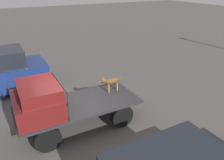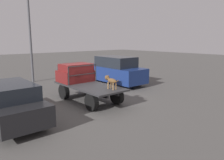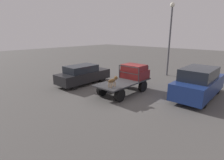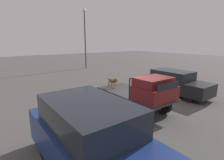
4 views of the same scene
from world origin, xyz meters
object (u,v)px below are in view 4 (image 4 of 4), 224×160
Objects in this scene: flatbed_truck at (134,97)px; dog at (113,81)px; parked_sedan at (174,82)px; parked_pickup_far at (92,141)px.

flatbed_truck is 4.22× the size of dog.
parked_sedan is at bearing 94.44° from flatbed_truck.
dog is (-1.36, -0.29, 0.66)m from flatbed_truck.
dog is at bearing 140.77° from parked_pickup_far.
flatbed_truck is 1.53m from dog.
parked_pickup_far is at bearing -63.39° from parked_sedan.
dog is at bearing -97.77° from parked_sedan.
parked_pickup_far reaches higher than flatbed_truck.
parked_sedan is at bearing 114.10° from parked_pickup_far.
parked_pickup_far is at bearing -61.37° from dog.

